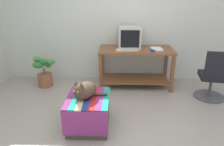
% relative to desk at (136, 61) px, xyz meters
% --- Properties ---
extents(ground_plane, '(14.00, 14.00, 0.00)m').
position_rel_desk_xyz_m(ground_plane, '(-0.40, -1.60, -0.52)').
color(ground_plane, '#9E9389').
extents(back_wall, '(8.00, 0.10, 2.60)m').
position_rel_desk_xyz_m(back_wall, '(-0.40, 0.45, 0.78)').
color(back_wall, silver).
rests_on(back_wall, ground_plane).
extents(desk, '(1.41, 0.66, 0.77)m').
position_rel_desk_xyz_m(desk, '(0.00, 0.00, 0.00)').
color(desk, brown).
rests_on(desk, ground_plane).
extents(tv_monitor, '(0.42, 0.45, 0.40)m').
position_rel_desk_xyz_m(tv_monitor, '(-0.13, 0.10, 0.44)').
color(tv_monitor, '#BCB7A8').
rests_on(tv_monitor, desk).
extents(keyboard, '(0.41, 0.18, 0.02)m').
position_rel_desk_xyz_m(keyboard, '(-0.18, -0.15, 0.26)').
color(keyboard, beige).
rests_on(keyboard, desk).
extents(book, '(0.21, 0.27, 0.02)m').
position_rel_desk_xyz_m(book, '(0.38, -0.05, 0.26)').
color(book, white).
rests_on(book, desk).
extents(ottoman_with_blanket, '(0.57, 0.69, 0.45)m').
position_rel_desk_xyz_m(ottoman_with_blanket, '(-0.74, -1.42, -0.30)').
color(ottoman_with_blanket, '#4C4238').
rests_on(ottoman_with_blanket, ground_plane).
extents(cat, '(0.49, 0.44, 0.28)m').
position_rel_desk_xyz_m(cat, '(-0.78, -1.43, 0.04)').
color(cat, '#473323').
rests_on(cat, ottoman_with_blanket).
extents(potted_plant, '(0.44, 0.35, 0.61)m').
position_rel_desk_xyz_m(potted_plant, '(-1.81, -0.08, -0.24)').
color(potted_plant, brown).
rests_on(potted_plant, ground_plane).
extents(office_chair, '(0.52, 0.52, 0.89)m').
position_rel_desk_xyz_m(office_chair, '(1.30, -0.53, -0.14)').
color(office_chair, '#4C4C51').
rests_on(office_chair, ground_plane).
extents(stapler, '(0.08, 0.11, 0.04)m').
position_rel_desk_xyz_m(stapler, '(0.28, -0.21, 0.26)').
color(stapler, '#2342B7').
rests_on(stapler, desk).
extents(pen, '(0.05, 0.13, 0.01)m').
position_rel_desk_xyz_m(pen, '(0.39, -0.02, 0.25)').
color(pen, '#B7B7BC').
rests_on(pen, desk).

